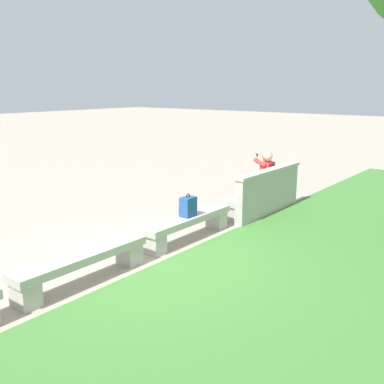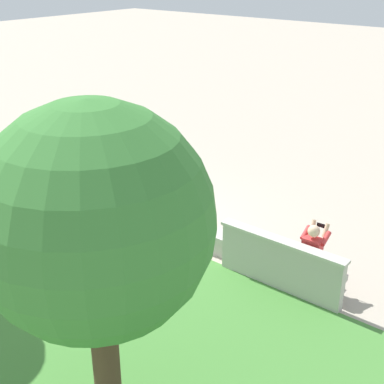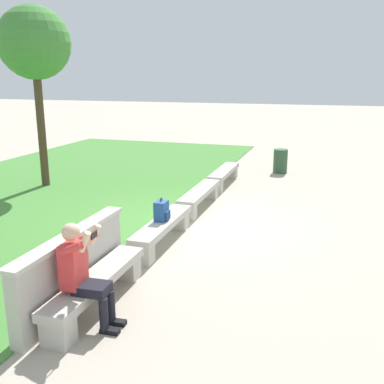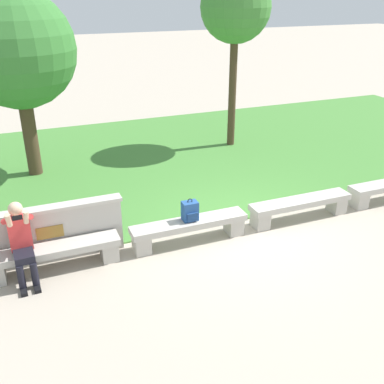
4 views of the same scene
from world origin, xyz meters
TOP-DOWN VIEW (x-y plane):
  - ground_plane at (0.00, 0.00)m, footprint 80.00×80.00m
  - grass_strip at (0.00, 4.38)m, footprint 21.40×8.00m
  - bench_main at (-3.61, 0.00)m, footprint 2.18×0.40m
  - bench_near at (-1.20, 0.00)m, footprint 2.18×0.40m
  - bench_mid at (1.20, 0.00)m, footprint 2.18×0.40m
  - bench_far at (3.61, 0.00)m, footprint 2.18×0.40m
  - backrest_wall_with_plaque at (-3.61, 0.34)m, footprint 2.51×0.24m
  - person_photographer at (-4.06, -0.08)m, footprint 0.48×0.73m
  - backpack at (-1.18, 0.01)m, footprint 0.28×0.24m
  - tree_behind_wall at (1.98, 4.72)m, footprint 1.88×1.88m
  - trash_bin at (5.73, -1.31)m, footprint 0.44×0.44m

SIDE VIEW (x-z plane):
  - ground_plane at x=0.00m, z-range 0.00..0.00m
  - grass_strip at x=0.00m, z-range 0.00..0.03m
  - bench_main at x=-3.61m, z-range 0.08..0.53m
  - bench_near at x=-1.20m, z-range 0.08..0.53m
  - bench_mid at x=1.20m, z-range 0.08..0.53m
  - bench_far at x=3.61m, z-range 0.08..0.53m
  - trash_bin at x=5.73m, z-range 0.00..0.75m
  - backrest_wall_with_plaque at x=-3.61m, z-range 0.01..1.02m
  - backpack at x=-1.18m, z-range 0.41..0.84m
  - person_photographer at x=-4.06m, z-range 0.08..1.40m
  - tree_behind_wall at x=1.98m, z-range 1.39..6.15m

